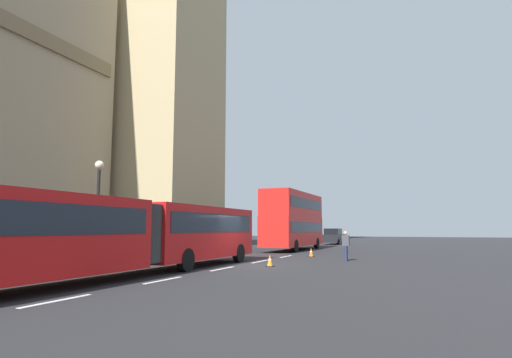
{
  "coord_description": "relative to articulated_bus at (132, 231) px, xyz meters",
  "views": [
    {
      "loc": [
        -19.57,
        -8.85,
        1.83
      ],
      "look_at": [
        6.75,
        2.11,
        5.26
      ],
      "focal_mm": 29.09,
      "sensor_mm": 36.0,
      "label": 1
    }
  ],
  "objects": [
    {
      "name": "double_decker_bus",
      "position": [
        21.23,
        0.0,
        0.96
      ],
      "size": [
        10.49,
        2.54,
        4.9
      ],
      "color": "red",
      "rests_on": "ground_plane"
    },
    {
      "name": "articulated_bus",
      "position": [
        0.0,
        0.0,
        0.0
      ],
      "size": [
        18.23,
        2.54,
        2.9
      ],
      "color": "red",
      "rests_on": "ground_plane"
    },
    {
      "name": "ground_plane",
      "position": [
        6.24,
        -1.99,
        -1.75
      ],
      "size": [
        160.0,
        160.0,
        0.0
      ],
      "primitive_type": "plane",
      "color": "#262628"
    },
    {
      "name": "sedan_lead",
      "position": [
        35.99,
        -0.28,
        -0.83
      ],
      "size": [
        4.4,
        1.86,
        1.85
      ],
      "color": "black",
      "rests_on": "ground_plane"
    },
    {
      "name": "street_lamp",
      "position": [
        2.82,
        4.51,
        1.31
      ],
      "size": [
        0.44,
        0.44,
        5.27
      ],
      "color": "black",
      "rests_on": "ground_plane"
    },
    {
      "name": "traffic_cone_west",
      "position": [
        5.89,
        -3.57,
        -1.46
      ],
      "size": [
        0.36,
        0.36,
        0.58
      ],
      "color": "black",
      "rests_on": "ground_plane"
    },
    {
      "name": "traffic_cone_middle",
      "position": [
        13.52,
        -3.59,
        -1.46
      ],
      "size": [
        0.36,
        0.36,
        0.58
      ],
      "color": "black",
      "rests_on": "ground_plane"
    },
    {
      "name": "lane_centre_marking",
      "position": [
        1.64,
        -1.99,
        -1.74
      ],
      "size": [
        25.2,
        0.16,
        0.01
      ],
      "color": "silver",
      "rests_on": "ground_plane"
    },
    {
      "name": "pedestrian_near_cones",
      "position": [
        10.78,
        -6.37,
        -0.83
      ],
      "size": [
        0.36,
        0.4,
        1.69
      ],
      "color": "#262D4C",
      "rests_on": "ground_plane"
    }
  ]
}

